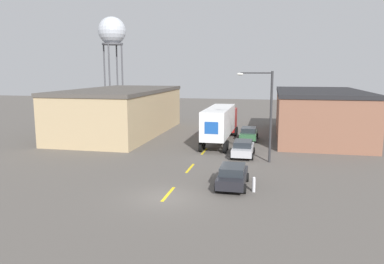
{
  "coord_description": "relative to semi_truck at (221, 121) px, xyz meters",
  "views": [
    {
      "loc": [
        6.15,
        -20.95,
        7.66
      ],
      "look_at": [
        -0.36,
        9.55,
        2.5
      ],
      "focal_mm": 35.0,
      "sensor_mm": 36.0,
      "label": 1
    }
  ],
  "objects": [
    {
      "name": "parked_car_right_near",
      "position": [
        2.87,
        -15.22,
        -1.52
      ],
      "size": [
        1.98,
        4.25,
        1.46
      ],
      "color": "black",
      "rests_on": "ground_plane"
    },
    {
      "name": "fire_hydrant",
      "position": [
        4.31,
        -16.03,
        -1.79
      ],
      "size": [
        0.22,
        0.22,
        1.0
      ],
      "color": "silver",
      "rests_on": "ground_plane"
    },
    {
      "name": "warehouse_left",
      "position": [
        -12.6,
        3.06,
        0.45
      ],
      "size": [
        9.88,
        20.24,
        5.45
      ],
      "color": "tan",
      "rests_on": "ground_plane"
    },
    {
      "name": "semi_truck",
      "position": [
        0.0,
        0.0,
        0.0
      ],
      "size": [
        2.69,
        12.36,
        3.87
      ],
      "rotation": [
        0.0,
        0.0,
        -0.01
      ],
      "color": "#B21919",
      "rests_on": "ground_plane"
    },
    {
      "name": "ground_plane",
      "position": [
        -0.9,
        -18.3,
        -2.28
      ],
      "size": [
        160.0,
        160.0,
        0.0
      ],
      "primitive_type": "plane",
      "color": "#56514C"
    },
    {
      "name": "parked_car_right_far",
      "position": [
        2.87,
        1.83,
        -1.52
      ],
      "size": [
        1.98,
        4.25,
        1.46
      ],
      "color": "#2D5B38",
      "rests_on": "ground_plane"
    },
    {
      "name": "street_lamp",
      "position": [
        4.83,
        -7.87,
        2.2
      ],
      "size": [
        2.99,
        0.32,
        7.6
      ],
      "color": "#2D2D30",
      "rests_on": "ground_plane"
    },
    {
      "name": "water_tower",
      "position": [
        -23.28,
        25.41,
        12.04
      ],
      "size": [
        4.97,
        4.97,
        17.14
      ],
      "color": "#47474C",
      "rests_on": "ground_plane"
    },
    {
      "name": "warehouse_right",
      "position": [
        10.54,
        5.45,
        0.44
      ],
      "size": [
        9.39,
        18.25,
        5.42
      ],
      "color": "brown",
      "rests_on": "ground_plane"
    },
    {
      "name": "road_centerline",
      "position": [
        -0.9,
        -11.21,
        -2.28
      ],
      "size": [
        0.2,
        15.57,
        0.01
      ],
      "color": "yellow",
      "rests_on": "ground_plane"
    },
    {
      "name": "parked_car_right_mid",
      "position": [
        2.87,
        -6.17,
        -1.52
      ],
      "size": [
        1.98,
        4.25,
        1.46
      ],
      "color": "#B2B2B7",
      "rests_on": "ground_plane"
    }
  ]
}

